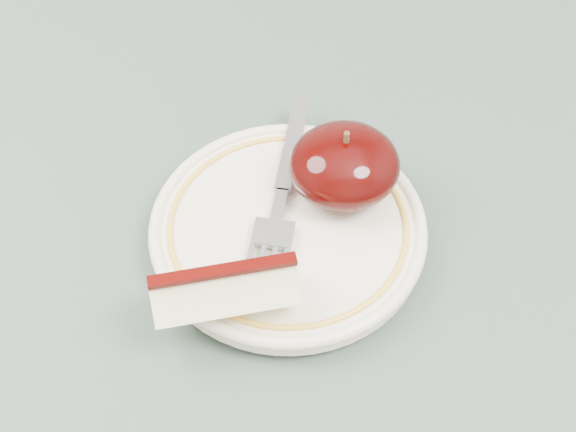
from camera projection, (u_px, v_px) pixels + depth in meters
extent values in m
cylinder|color=brown|center=(531.00, 129.00, 1.17)|extent=(0.05, 0.05, 0.71)
cube|color=#3D4B43|center=(329.00, 228.00, 0.59)|extent=(0.90, 0.90, 0.04)
cylinder|color=#F5E8CE|center=(288.00, 238.00, 0.55)|extent=(0.10, 0.10, 0.01)
cylinder|color=#F5E8CE|center=(288.00, 230.00, 0.55)|extent=(0.19, 0.19, 0.01)
torus|color=#F5E8CE|center=(288.00, 226.00, 0.54)|extent=(0.19, 0.19, 0.01)
torus|color=gold|center=(288.00, 225.00, 0.54)|extent=(0.16, 0.16, 0.00)
ellipsoid|color=black|center=(344.00, 165.00, 0.54)|extent=(0.08, 0.07, 0.05)
cylinder|color=#472D19|center=(346.00, 139.00, 0.52)|extent=(0.00, 0.00, 0.01)
cube|color=#FFEEBB|center=(225.00, 290.00, 0.49)|extent=(0.09, 0.04, 0.04)
cube|color=#360301|center=(223.00, 271.00, 0.47)|extent=(0.09, 0.01, 0.00)
cube|color=#96999F|center=(293.00, 143.00, 0.58)|extent=(0.04, 0.09, 0.00)
cube|color=#96999F|center=(279.00, 205.00, 0.55)|extent=(0.02, 0.03, 0.00)
cube|color=#96999F|center=(273.00, 234.00, 0.53)|extent=(0.03, 0.03, 0.00)
cube|color=#96999F|center=(283.00, 271.00, 0.51)|extent=(0.02, 0.04, 0.00)
cube|color=#96999F|center=(271.00, 270.00, 0.51)|extent=(0.02, 0.04, 0.00)
cube|color=#96999F|center=(260.00, 268.00, 0.51)|extent=(0.02, 0.04, 0.00)
cube|color=#96999F|center=(248.00, 266.00, 0.52)|extent=(0.02, 0.04, 0.00)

